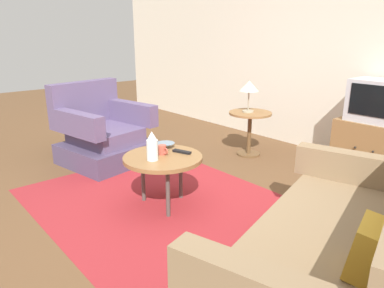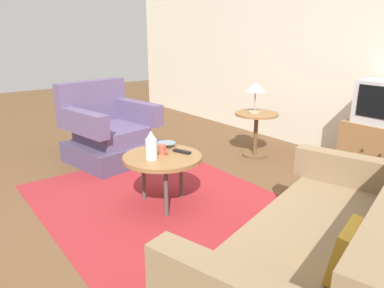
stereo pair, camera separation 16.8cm
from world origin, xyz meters
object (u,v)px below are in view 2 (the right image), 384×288
Objects in this scene: tv_stand at (382,151)px; table_lamp at (256,88)px; mug at (162,149)px; couch at (324,259)px; armchair at (109,134)px; vase at (151,146)px; side_table at (256,125)px; coffee_table at (163,160)px; bowl at (166,145)px; tv_remote_dark at (182,152)px.

table_lamp reaches higher than tv_stand.
mug is at bearing -112.23° from tv_stand.
table_lamp is (-2.04, 1.61, 0.57)m from couch.
armchair is 1.50m from vase.
table_lamp is 1.71m from mug.
vase is at bearing -75.82° from side_table.
coffee_table is 1.81× the size of table_lamp.
bowl is at bearing -79.56° from table_lamp.
side_table is 0.46m from table_lamp.
side_table is at bearing 104.18° from vase.
table_lamp is at bearing 104.34° from mug.
mug reaches higher than tv_remote_dark.
armchair is 1.48m from tv_remote_dark.
couch is 5.15× the size of table_lamp.
armchair reaches higher than tv_remote_dark.
armchair is at bearing -123.36° from table_lamp.
tv_remote_dark is at bearing -112.00° from tv_stand.
couch is at bearing -38.83° from side_table.
tv_stand reaches higher than side_table.
coffee_table is 5.97× the size of mug.
side_table is 4.78× the size of mug.
vase is (0.45, -1.78, 0.18)m from side_table.
table_lamp reaches higher than couch.
couch is 2.53× the size of tv_stand.
side_table is 1.41m from tv_stand.
armchair reaches higher than couch.
tv_stand is (1.29, 0.56, -0.11)m from side_table.
tv_stand is at bearing 122.23° from armchair.
bowl reaches higher than coffee_table.
side_table is 1.84m from vase.
armchair is at bearing -179.61° from bowl.
side_table reaches higher than bowl.
bowl is (-0.20, 0.28, -0.10)m from vase.
couch is 2.31m from tv_stand.
armchair reaches higher than bowl.
table_lamp is (0.98, 1.49, 0.54)m from armchair.
table_lamp is at bearing 36.31° from couch.
armchair is 1.88× the size of side_table.
coffee_table is 0.09m from mug.
table_lamp reaches higher than tv_remote_dark.
mug is at bearing -76.59° from side_table.
side_table is 3.16× the size of bowl.
armchair is 4.19× the size of vase.
vase is at bearing 69.41° from armchair.
table_lamp is 3.30× the size of mug.
tv_remote_dark is (0.02, 0.31, -0.11)m from vase.
coffee_table is 3.83× the size of tv_remote_dark.
coffee_table is 1.75m from table_lamp.
side_table is 1.55m from tv_remote_dark.
tv_stand is 4.32× the size of tv_remote_dark.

